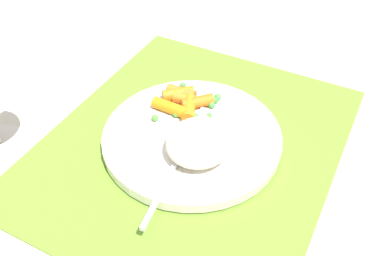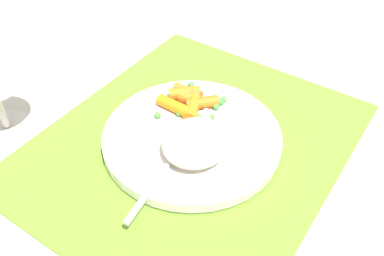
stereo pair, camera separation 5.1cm
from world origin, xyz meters
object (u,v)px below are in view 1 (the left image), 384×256
fork (183,149)px  plate (192,137)px  rice_mound (199,142)px  carrot_portion (183,101)px

fork → plate: bearing=8.1°
plate → rice_mound: 0.04m
carrot_portion → fork: bearing=-152.1°
rice_mound → fork: 0.03m
plate → rice_mound: (-0.03, -0.02, 0.03)m
plate → rice_mound: bearing=-138.4°
rice_mound → carrot_portion: rice_mound is taller
plate → carrot_portion: 0.06m
plate → carrot_portion: carrot_portion is taller
carrot_portion → fork: carrot_portion is taller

